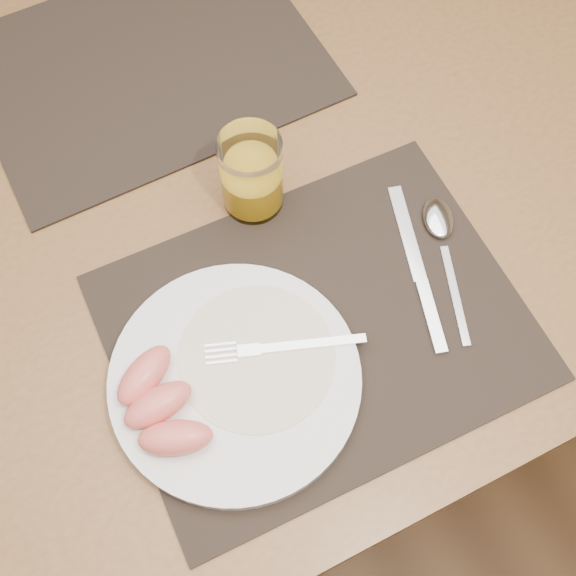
# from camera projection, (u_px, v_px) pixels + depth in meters

# --- Properties ---
(ground) EXTENTS (5.00, 5.00, 0.00)m
(ground) POSITION_uv_depth(u_px,v_px,m) (250.00, 378.00, 1.57)
(ground) COLOR brown
(ground) RESTS_ON ground
(table) EXTENTS (1.40, 0.90, 0.75)m
(table) POSITION_uv_depth(u_px,v_px,m) (227.00, 221.00, 0.97)
(table) COLOR brown
(table) RESTS_ON ground
(placemat_near) EXTENTS (0.46, 0.36, 0.00)m
(placemat_near) POSITION_uv_depth(u_px,v_px,m) (318.00, 327.00, 0.81)
(placemat_near) COLOR black
(placemat_near) RESTS_ON table
(placemat_far) EXTENTS (0.46, 0.36, 0.00)m
(placemat_far) POSITION_uv_depth(u_px,v_px,m) (148.00, 65.00, 0.97)
(placemat_far) COLOR black
(placemat_far) RESTS_ON table
(plate) EXTENTS (0.27, 0.27, 0.02)m
(plate) POSITION_uv_depth(u_px,v_px,m) (235.00, 379.00, 0.77)
(plate) COLOR white
(plate) RESTS_ON placemat_near
(plate_dressing) EXTENTS (0.17, 0.17, 0.00)m
(plate_dressing) POSITION_uv_depth(u_px,v_px,m) (256.00, 357.00, 0.77)
(plate_dressing) COLOR white
(plate_dressing) RESTS_ON plate
(fork) EXTENTS (0.17, 0.08, 0.00)m
(fork) POSITION_uv_depth(u_px,v_px,m) (271.00, 348.00, 0.78)
(fork) COLOR silver
(fork) RESTS_ON plate
(knife) EXTENTS (0.08, 0.22, 0.01)m
(knife) POSITION_uv_depth(u_px,v_px,m) (421.00, 280.00, 0.83)
(knife) COLOR silver
(knife) RESTS_ON placemat_near
(spoon) EXTENTS (0.09, 0.19, 0.01)m
(spoon) POSITION_uv_depth(u_px,v_px,m) (440.00, 229.00, 0.85)
(spoon) COLOR silver
(spoon) RESTS_ON placemat_near
(juice_glass) EXTENTS (0.07, 0.07, 0.11)m
(juice_glass) POSITION_uv_depth(u_px,v_px,m) (252.00, 177.00, 0.83)
(juice_glass) COLOR white
(juice_glass) RESTS_ON placemat_near
(grapefruit_wedges) EXTENTS (0.09, 0.14, 0.03)m
(grapefruit_wedges) POSITION_uv_depth(u_px,v_px,m) (159.00, 405.00, 0.73)
(grapefruit_wedges) COLOR #E96E5F
(grapefruit_wedges) RESTS_ON plate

